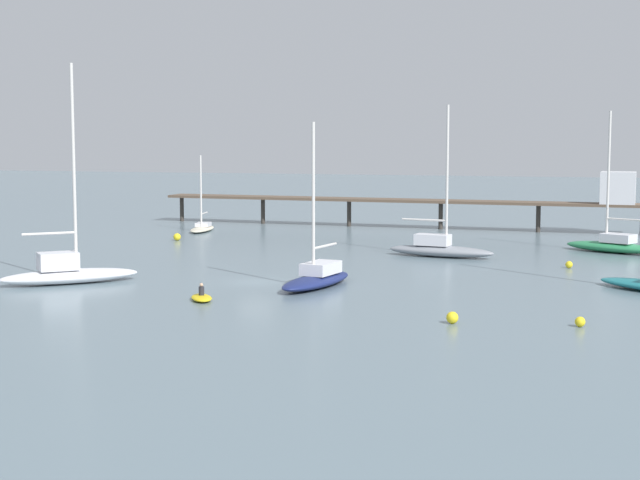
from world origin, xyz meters
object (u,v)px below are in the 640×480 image
Objects in this scene: sailboat_navy at (317,277)px; mooring_buoy_outer at (452,318)px; sailboat_cream at (202,227)px; mooring_buoy_inner at (580,322)px; mooring_buoy_far at (569,265)px; sailboat_white at (68,271)px; sailboat_gray at (440,247)px; sailboat_green at (612,244)px; pier at (480,196)px; dinghy_yellow at (202,297)px; mooring_buoy_mid at (177,237)px.

sailboat_navy is 15.76m from mooring_buoy_outer.
sailboat_cream is 61.94m from mooring_buoy_inner.
sailboat_cream is 14.76× the size of mooring_buoy_far.
sailboat_white is 32.84m from sailboat_gray.
sailboat_navy is (-19.69, -27.61, -0.05)m from sailboat_green.
pier is 25.84m from sailboat_gray.
mooring_buoy_inner is 0.84× the size of mooring_buoy_outer.
sailboat_gray is 19.22× the size of mooring_buoy_outer.
sailboat_cream is at bearing 170.55° from sailboat_green.
mooring_buoy_inner is at bearing -46.12° from sailboat_cream.
pier reaches higher than mooring_buoy_inner.
mooring_buoy_inner is at bearing -4.40° from dinghy_yellow.
mooring_buoy_inner is (13.26, -54.98, -3.60)m from pier.
sailboat_gray is at bearing 68.97° from dinghy_yellow.
mooring_buoy_inner is 7.06m from mooring_buoy_outer.
sailboat_gray reaches higher than mooring_buoy_far.
sailboat_gray is (-14.51, -7.96, 0.07)m from sailboat_green.
pier is at bearing 110.75° from mooring_buoy_far.
mooring_buoy_mid is at bearing 169.16° from sailboat_gray.
mooring_buoy_outer reaches higher than mooring_buoy_far.
mooring_buoy_mid is (-28.03, 5.37, -0.47)m from sailboat_gray.
sailboat_gray is at bearing 101.62° from mooring_buoy_outer.
sailboat_white reaches higher than mooring_buoy_inner.
mooring_buoy_far is at bearing -69.25° from pier.
sailboat_gray reaches higher than sailboat_navy.
mooring_buoy_far is at bearing -25.62° from sailboat_cream.
sailboat_green is at bearing 75.59° from mooring_buoy_far.
sailboat_white reaches higher than sailboat_cream.
pier is 6.71× the size of sailboat_cream.
sailboat_cream is 33.42m from sailboat_gray.
sailboat_navy reaches higher than mooring_buoy_far.
dinghy_yellow is (-10.57, -27.48, -0.64)m from sailboat_gray.
pier is 4.43× the size of sailboat_green.
dinghy_yellow is 31.86m from mooring_buoy_far.
mooring_buoy_mid is at bearing 118.00° from dinghy_yellow.
mooring_buoy_mid is 40.56m from mooring_buoy_far.
mooring_buoy_outer is (6.29, -56.14, -3.54)m from pier.
mooring_buoy_inner is (41.27, -34.69, -0.09)m from mooring_buoy_mid.
sailboat_navy is 20.80m from mooring_buoy_inner.
mooring_buoy_outer is at bearing -51.86° from sailboat_cream.
pier is at bearing 83.52° from sailboat_navy.
sailboat_cream reaches higher than mooring_buoy_outer.
pier reaches higher than dinghy_yellow.
mooring_buoy_far is 26.61m from mooring_buoy_outer.
dinghy_yellow is 4.11× the size of mooring_buoy_mid.
pier is 99.13× the size of mooring_buoy_far.
mooring_buoy_mid is (-5.20, 28.96, -0.55)m from sailboat_white.
mooring_buoy_outer is at bearing -13.31° from sailboat_white.
sailboat_cream is 58.23m from mooring_buoy_outer.
pier is at bearing 19.21° from sailboat_cream.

